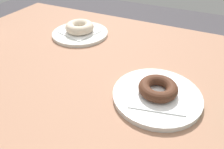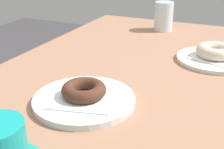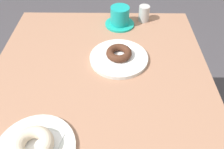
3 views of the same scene
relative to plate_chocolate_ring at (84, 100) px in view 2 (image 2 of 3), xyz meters
The scene contains 8 objects.
table 0.27m from the plate_chocolate_ring, 16.34° to the right, with size 1.22×0.84×0.76m.
plate_chocolate_ring is the anchor object (origin of this frame).
napkin_chocolate_ring 0.01m from the plate_chocolate_ring, behind, with size 0.14×0.14×0.00m, color white.
donut_chocolate_ring 0.03m from the plate_chocolate_ring, ahead, with size 0.10×0.10×0.03m, color #492819.
plate_sugar_ring 0.46m from the plate_chocolate_ring, 31.07° to the right, with size 0.23×0.23×0.01m, color silver.
napkin_sugar_ring 0.46m from the plate_chocolate_ring, 31.07° to the right, with size 0.13×0.13×0.00m, color white.
donut_sugar_ring 0.46m from the plate_chocolate_ring, 31.07° to the right, with size 0.12×0.12×0.04m, color beige.
water_glass 0.68m from the plate_chocolate_ring, ahead, with size 0.08×0.08×0.12m, color silver.
Camera 2 is at (-0.76, -0.23, 1.10)m, focal length 47.73 mm.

